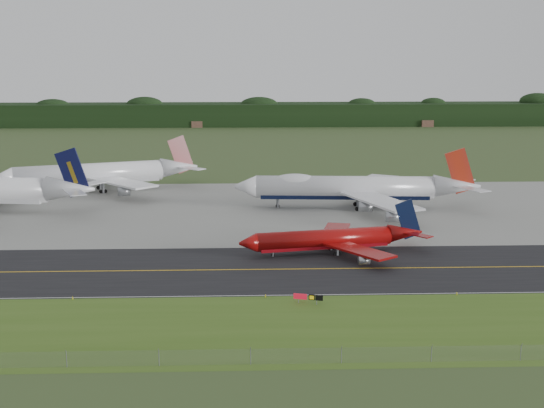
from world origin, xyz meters
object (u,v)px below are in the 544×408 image
Objects in this scene: jet_ba_747 at (353,188)px; jet_red_737 at (334,239)px; jet_star_tail at (100,174)px; taxiway_sign at (308,297)px.

jet_ba_747 reaches higher than jet_red_737.
jet_red_737 is 0.67× the size of jet_star_tail.
jet_ba_747 reaches higher than taxiway_sign.
jet_red_737 is at bearing -49.60° from jet_star_tail.
jet_ba_747 is 1.65× the size of jet_red_737.
jet_red_737 is at bearing -103.08° from jet_ba_747.
jet_ba_747 is at bearing -21.00° from jet_star_tail.
jet_ba_747 is 75.48m from jet_star_tail.
taxiway_sign is (-7.90, -31.47, -1.77)m from jet_red_737.
jet_ba_747 is 45.03m from jet_red_737.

